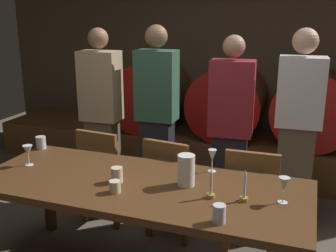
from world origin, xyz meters
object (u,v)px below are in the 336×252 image
guest_far_left (102,115)px  wine_glass_left (28,151)px  cup_far_left (41,143)px  cup_far_right (219,214)px  cup_center_right (115,187)px  pitcher (186,170)px  chair_left (105,171)px  wine_glass_right (284,185)px  chair_right (252,195)px  cup_center_left (117,175)px  wine_glass_center (212,156)px  wine_barrel_right (312,108)px  guest_center_right (230,129)px  chair_center (171,183)px  candle_left (211,190)px  wine_barrel_left (151,96)px  guest_far_right (297,129)px  wine_barrel_center (228,102)px  dining_table (140,193)px  candle_right (244,192)px  guest_center_left (157,115)px

guest_far_left → wine_glass_left: (0.01, -1.13, -0.00)m
cup_far_left → cup_far_right: same height
cup_center_right → pitcher: bearing=33.5°
chair_left → wine_glass_right: 1.76m
pitcher → wine_glass_right: pitcher is taller
chair_right → cup_center_left: (-0.81, -0.68, 0.33)m
wine_glass_left → wine_glass_center: 1.35m
wine_barrel_right → guest_center_right: size_ratio=0.50×
wine_barrel_right → chair_center: (-1.05, -1.65, -0.36)m
guest_center_right → wine_glass_right: bearing=111.1°
pitcher → wine_glass_left: (-1.21, -0.05, 0.01)m
chair_right → chair_left: bearing=-3.6°
candle_left → cup_center_left: (-0.65, 0.02, -0.00)m
wine_barrel_left → guest_far_left: 1.17m
chair_center → guest_far_right: 1.17m
wine_barrel_center → cup_far_right: size_ratio=8.04×
wine_barrel_center → guest_far_left: (-1.03, -1.16, 0.03)m
dining_table → wine_glass_left: (-0.91, 0.02, 0.19)m
cup_center_right → wine_glass_left: bearing=166.0°
chair_right → cup_center_left: size_ratio=8.47×
guest_center_right → wine_barrel_right: bearing=-124.9°
guest_far_left → cup_center_left: guest_far_left is taller
guest_center_right → wine_glass_center: bearing=87.4°
pitcher → cup_far_right: 0.52m
wine_glass_left → wine_glass_right: bearing=0.2°
wine_barrel_center → guest_center_right: guest_center_right is taller
chair_left → wine_barrel_center: bearing=-110.0°
guest_far_right → guest_center_right: bearing=2.1°
wine_barrel_right → cup_far_left: 2.86m
chair_left → guest_far_right: size_ratio=0.50×
wine_barrel_right → guest_center_right: guest_center_right is taller
wine_barrel_left → chair_left: (0.20, -1.61, -0.36)m
chair_center → wine_glass_center: wine_glass_center is taller
wine_barrel_left → chair_right: bearing=-47.6°
wine_glass_center → cup_far_left: wine_glass_center is taller
chair_left → guest_center_right: size_ratio=0.52×
wine_barrel_center → candle_right: wine_barrel_center is taller
chair_left → chair_center: (0.65, -0.05, 0.00)m
wine_barrel_center → cup_far_left: 2.27m
guest_center_left → candle_right: size_ratio=8.44×
wine_glass_center → wine_glass_right: size_ratio=1.01×
wine_barrel_center → guest_center_right: bearing=-77.4°
wine_glass_center → wine_glass_right: bearing=-32.9°
candle_right → cup_far_right: (-0.08, -0.30, -0.01)m
chair_center → chair_right: size_ratio=1.00×
guest_center_left → cup_far_left: (-0.69, -0.88, -0.09)m
chair_center → cup_far_left: (-1.05, -0.29, 0.33)m
wine_barrel_center → guest_far_left: size_ratio=0.49×
cup_center_right → cup_far_right: size_ratio=0.74×
candle_left → cup_center_left: 0.65m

